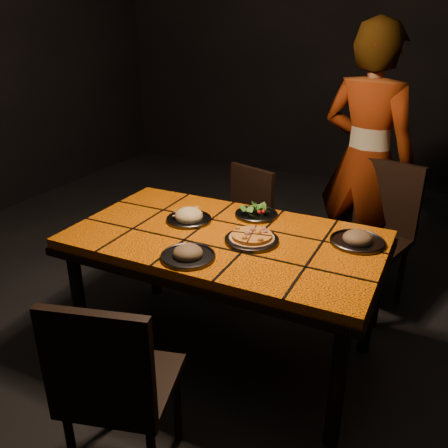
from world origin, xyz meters
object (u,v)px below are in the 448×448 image
at_px(dining_table, 225,248).
at_px(chair_far_left, 242,219).
at_px(diner, 366,161).
at_px(plate_pizza, 252,238).
at_px(chair_far_right, 377,226).
at_px(chair_near, 113,383).
at_px(plate_pasta, 189,217).

bearing_deg(dining_table, chair_far_left, 107.83).
relative_size(diner, plate_pizza, 6.55).
height_order(dining_table, diner, diner).
bearing_deg(chair_far_right, chair_near, -93.47).
relative_size(chair_far_right, plate_pasta, 3.78).
relative_size(chair_near, plate_pasta, 3.58).
relative_size(chair_far_right, diner, 0.53).
height_order(chair_near, chair_far_right, chair_far_right).
xyz_separation_m(chair_near, chair_far_right, (0.65, 1.88, 0.03)).
height_order(chair_near, plate_pizza, chair_near).
distance_m(chair_near, diner, 2.21).
xyz_separation_m(dining_table, chair_near, (-0.01, -0.94, -0.15)).
bearing_deg(chair_near, chair_far_left, -97.20).
bearing_deg(chair_far_left, diner, 44.97).
xyz_separation_m(dining_table, chair_far_right, (0.64, 0.94, -0.12)).
relative_size(dining_table, plate_pizza, 5.87).
xyz_separation_m(chair_far_left, chair_far_right, (0.90, 0.13, 0.07)).
height_order(dining_table, plate_pizza, plate_pizza).
bearing_deg(diner, chair_far_left, 43.00).
height_order(chair_far_right, diner, diner).
xyz_separation_m(dining_table, plate_pizza, (0.16, -0.01, 0.10)).
relative_size(chair_near, chair_far_right, 0.95).
bearing_deg(chair_near, plate_pasta, -91.46).
height_order(chair_far_left, diner, diner).
bearing_deg(dining_table, plate_pizza, -5.13).
bearing_deg(chair_far_left, dining_table, -53.50).
bearing_deg(chair_far_right, plate_pizza, -101.24).
distance_m(dining_table, plate_pasta, 0.29).
height_order(chair_near, diner, diner).
xyz_separation_m(diner, plate_pizza, (-0.32, -1.19, -0.14)).
height_order(dining_table, plate_pasta, plate_pasta).
bearing_deg(plate_pizza, chair_far_left, 116.85).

